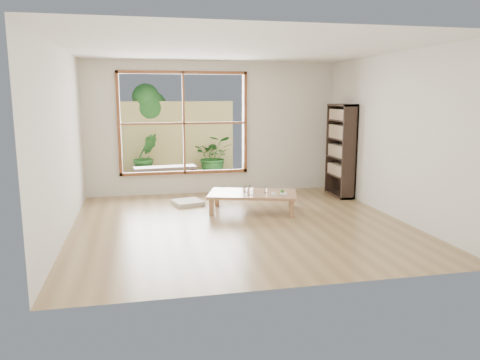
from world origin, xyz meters
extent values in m
plane|color=#9A7B4D|center=(0.00, 0.00, 0.00)|extent=(5.00, 5.00, 0.00)
cube|color=#A2714E|center=(0.38, 0.73, 0.30)|extent=(1.63, 1.21, 0.05)
cube|color=#A2714E|center=(-0.35, 0.60, 0.14)|extent=(0.09, 0.09, 0.27)
cube|color=#A2714E|center=(-0.15, 1.24, 0.14)|extent=(0.09, 0.09, 0.27)
cube|color=#A2714E|center=(0.90, 0.21, 0.14)|extent=(0.09, 0.09, 0.27)
cube|color=#A2714E|center=(1.10, 0.85, 0.14)|extent=(0.09, 0.09, 0.27)
cube|color=beige|center=(-0.65, 1.45, 0.04)|extent=(0.59, 0.59, 0.07)
cube|color=black|center=(2.34, 1.58, 0.89)|extent=(0.28, 0.80, 1.78)
cylinder|color=silver|center=(0.29, 0.58, 0.38)|extent=(0.07, 0.07, 0.13)
cylinder|color=silver|center=(0.59, 0.68, 0.36)|extent=(0.06, 0.06, 0.09)
cylinder|color=silver|center=(0.39, 0.89, 0.36)|extent=(0.07, 0.07, 0.09)
cylinder|color=silver|center=(0.27, 0.81, 0.36)|extent=(0.07, 0.07, 0.09)
cube|color=white|center=(0.78, 0.50, 0.33)|extent=(0.29, 0.24, 0.02)
sphere|color=#427930|center=(0.84, 0.54, 0.37)|extent=(0.06, 0.06, 0.06)
cube|color=gold|center=(0.75, 0.47, 0.35)|extent=(0.05, 0.05, 0.02)
cube|color=beige|center=(0.71, 0.53, 0.34)|extent=(0.06, 0.06, 0.02)
cylinder|color=silver|center=(0.80, 0.45, 0.34)|extent=(0.14, 0.05, 0.01)
cube|color=#3E342D|center=(-0.60, 3.56, 0.00)|extent=(2.80, 2.00, 0.05)
cube|color=black|center=(-0.94, 3.22, 0.41)|extent=(1.35, 0.53, 0.05)
cube|color=black|center=(-1.54, 3.00, 0.21)|extent=(0.07, 0.07, 0.36)
cube|color=black|center=(-1.57, 3.30, 0.21)|extent=(0.07, 0.07, 0.36)
cube|color=black|center=(-0.32, 3.14, 0.21)|extent=(0.07, 0.07, 0.36)
cube|color=black|center=(-0.35, 3.44, 0.21)|extent=(0.07, 0.07, 0.36)
cube|color=#CBBC68|center=(-0.60, 4.56, 0.90)|extent=(2.80, 0.06, 1.80)
imported|color=#2C6726|center=(0.26, 4.12, 0.52)|extent=(1.02, 0.92, 0.99)
imported|color=#2C6726|center=(-1.33, 4.14, 0.55)|extent=(0.70, 0.64, 1.05)
cylinder|color=#4C3D2D|center=(-1.30, 4.86, 0.80)|extent=(0.14, 0.14, 1.60)
sphere|color=#2C6726|center=(-1.18, 4.86, 1.65)|extent=(0.84, 0.84, 0.84)
sphere|color=#2C6726|center=(-1.45, 4.94, 1.45)|extent=(0.70, 0.70, 0.70)
sphere|color=#2C6726|center=(-1.27, 4.76, 1.90)|extent=(0.64, 0.64, 0.64)
camera|label=1|loc=(-1.48, -6.78, 1.93)|focal=35.00mm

